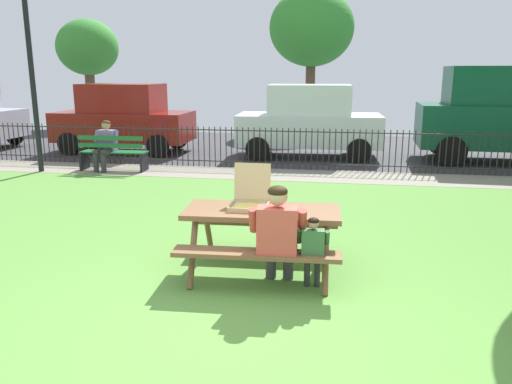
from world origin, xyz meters
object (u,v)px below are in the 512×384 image
(child_at_table, at_px, (313,247))
(far_tree_midleft, at_px, (312,28))
(adult_at_table, at_px, (278,232))
(person_on_park_bench, at_px, (105,143))
(picnic_table_foreground, at_px, (262,223))
(parked_car_center, at_px, (309,121))
(pizza_box_open, at_px, (250,199))
(park_bench_left, at_px, (113,153))
(lamp_post_walkway, at_px, (30,56))
(parked_car_left, at_px, (124,118))
(far_tree_left, at_px, (88,49))

(child_at_table, bearing_deg, far_tree_midleft, 93.86)
(adult_at_table, bearing_deg, child_at_table, -1.22)
(person_on_park_bench, bearing_deg, far_tree_midleft, 65.15)
(picnic_table_foreground, height_order, adult_at_table, adult_at_table)
(picnic_table_foreground, height_order, parked_car_center, parked_car_center)
(pizza_box_open, distance_m, child_at_table, 1.03)
(parked_car_center, bearing_deg, adult_at_table, -88.33)
(park_bench_left, bearing_deg, pizza_box_open, -52.11)
(lamp_post_walkway, relative_size, parked_car_left, 1.13)
(pizza_box_open, xyz_separation_m, parked_car_left, (-5.27, 8.36, 0.15))
(person_on_park_bench, distance_m, far_tree_left, 10.85)
(adult_at_table, height_order, child_at_table, adult_at_table)
(far_tree_left, distance_m, far_tree_midleft, 9.36)
(parked_car_left, bearing_deg, lamp_post_walkway, -103.05)
(pizza_box_open, relative_size, parked_car_left, 0.13)
(adult_at_table, height_order, far_tree_midleft, far_tree_midleft)
(pizza_box_open, distance_m, park_bench_left, 7.09)
(adult_at_table, distance_m, lamp_post_walkway, 8.84)
(far_tree_left, bearing_deg, parked_car_left, -56.27)
(picnic_table_foreground, distance_m, park_bench_left, 7.24)
(child_at_table, bearing_deg, pizza_box_open, 143.49)
(adult_at_table, distance_m, park_bench_left, 7.78)
(child_at_table, height_order, park_bench_left, child_at_table)
(pizza_box_open, relative_size, child_at_table, 0.57)
(picnic_table_foreground, bearing_deg, lamp_post_walkway, 139.56)
(adult_at_table, height_order, lamp_post_walkway, lamp_post_walkway)
(adult_at_table, xyz_separation_m, lamp_post_walkway, (-6.41, 5.74, 2.01))
(park_bench_left, relative_size, parked_car_left, 0.41)
(pizza_box_open, distance_m, far_tree_midleft, 15.16)
(parked_car_left, xyz_separation_m, parked_car_center, (5.41, 0.00, 0.00))
(far_tree_midleft, bearing_deg, parked_car_left, -127.69)
(picnic_table_foreground, relative_size, pizza_box_open, 3.79)
(picnic_table_foreground, xyz_separation_m, adult_at_table, (0.25, -0.49, 0.06))
(park_bench_left, distance_m, person_on_park_bench, 0.31)
(adult_at_table, relative_size, far_tree_midleft, 0.22)
(park_bench_left, bearing_deg, parked_car_left, 108.37)
(picnic_table_foreground, relative_size, park_bench_left, 1.16)
(picnic_table_foreground, relative_size, parked_car_left, 0.48)
(far_tree_left, bearing_deg, pizza_box_open, -57.11)
(park_bench_left, bearing_deg, far_tree_left, 119.56)
(lamp_post_walkway, xyz_separation_m, parked_car_left, (0.74, 3.19, -1.65))
(adult_at_table, height_order, parked_car_left, parked_car_left)
(park_bench_left, xyz_separation_m, parked_car_center, (4.49, 2.77, 0.59))
(picnic_table_foreground, distance_m, parked_car_center, 8.45)
(pizza_box_open, height_order, parked_car_center, parked_car_center)
(parked_car_center, xyz_separation_m, far_tree_midleft, (-0.40, 6.48, 2.93))
(adult_at_table, xyz_separation_m, parked_car_left, (-5.67, 8.93, 0.35))
(child_at_table, height_order, far_tree_midleft, far_tree_midleft)
(lamp_post_walkway, bearing_deg, parked_car_center, 27.38)
(adult_at_table, xyz_separation_m, person_on_park_bench, (-4.94, 6.18, 0.00))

